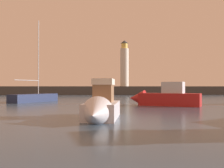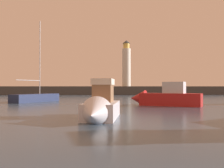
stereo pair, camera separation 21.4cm
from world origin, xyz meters
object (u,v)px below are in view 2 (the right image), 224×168
Objects in this scene: motorboat_2 at (100,107)px; lighthouse at (126,65)px; motorboat_6 at (163,97)px; sailboat_moored at (36,98)px.

lighthouse is at bearing 82.57° from motorboat_2.
sailboat_moored is (-16.38, 8.32, -0.30)m from motorboat_6.
motorboat_2 is 0.83× the size of motorboat_6.
lighthouse reaches higher than sailboat_moored.
motorboat_6 is at bearing 60.08° from motorboat_2.
motorboat_6 is at bearing -26.93° from sailboat_moored.
lighthouse is at bearing 65.15° from sailboat_moored.
lighthouse is 1.99× the size of motorboat_2.
motorboat_2 is at bearing -65.87° from sailboat_moored.
lighthouse is 44.96m from motorboat_6.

